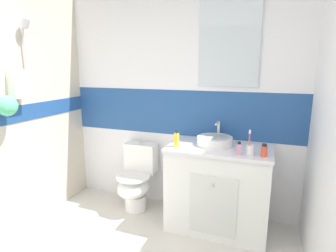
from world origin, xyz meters
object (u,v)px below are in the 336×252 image
at_px(perfume_flask_small, 239,148).
at_px(lotion_bottle_short, 264,151).
at_px(sink_basin, 215,140).
at_px(toothbrush_cup, 250,148).
at_px(toilet, 136,179).
at_px(soap_dispenser, 176,140).

relative_size(perfume_flask_small, lotion_bottle_short, 1.04).
relative_size(sink_basin, lotion_bottle_short, 3.50).
xyz_separation_m(sink_basin, lotion_bottle_short, (0.46, -0.20, 0.00)).
bearing_deg(toothbrush_cup, toilet, 170.24).
distance_m(toothbrush_cup, perfume_flask_small, 0.09).
bearing_deg(sink_basin, soap_dispenser, -150.34).
xyz_separation_m(toilet, perfume_flask_small, (1.13, -0.24, 0.55)).
bearing_deg(toilet, sink_basin, -0.92).
bearing_deg(soap_dispenser, sink_basin, 29.66).
relative_size(toothbrush_cup, lotion_bottle_short, 1.99).
bearing_deg(toothbrush_cup, soap_dispenser, 179.44).
xyz_separation_m(sink_basin, toilet, (-0.87, 0.01, -0.54)).
height_order(toilet, lotion_bottle_short, lotion_bottle_short).
relative_size(toothbrush_cup, perfume_flask_small, 1.92).
distance_m(sink_basin, toothbrush_cup, 0.39).
bearing_deg(soap_dispenser, toothbrush_cup, -0.56).
height_order(toilet, toothbrush_cup, toothbrush_cup).
bearing_deg(lotion_bottle_short, sink_basin, 156.09).
height_order(soap_dispenser, lotion_bottle_short, soap_dispenser).
distance_m(toilet, perfume_flask_small, 1.28).
distance_m(sink_basin, toilet, 1.03).
bearing_deg(lotion_bottle_short, toilet, 170.73).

